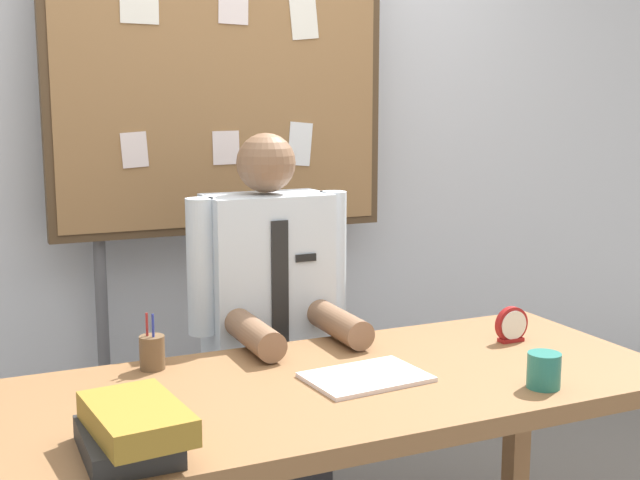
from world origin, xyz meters
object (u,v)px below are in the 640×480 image
object	(u,v)px
open_notebook	(366,377)
person	(269,352)
coffee_mug	(544,370)
pen_holder	(152,352)
desk	(348,409)
book_stack	(132,429)
desk_clock	(512,326)
bulletin_board	(222,89)

from	to	relation	value
open_notebook	person	bearing A→B (deg)	94.14
coffee_mug	pen_holder	xyz separation A→B (m)	(-0.89, 0.57, 0.00)
desk	book_stack	bearing A→B (deg)	-159.03
pen_holder	desk_clock	bearing A→B (deg)	-10.31
open_notebook	desk_clock	world-z (taller)	desk_clock
book_stack	pen_holder	bearing A→B (deg)	72.91
person	open_notebook	xyz separation A→B (m)	(0.04, -0.61, 0.10)
desk	pen_holder	bearing A→B (deg)	146.69
bulletin_board	coffee_mug	world-z (taller)	bulletin_board
pen_holder	coffee_mug	bearing A→B (deg)	-32.45
desk_clock	bulletin_board	bearing A→B (deg)	123.05
person	bulletin_board	bearing A→B (deg)	90.00
bulletin_board	coffee_mug	distance (m)	1.57
desk	book_stack	xyz separation A→B (m)	(-0.62, -0.24, 0.14)
book_stack	open_notebook	xyz separation A→B (m)	(0.67, 0.22, -0.05)
open_notebook	pen_holder	bearing A→B (deg)	147.42
person	desk	bearing A→B (deg)	-90.00
desk_clock	book_stack	bearing A→B (deg)	-164.47
open_notebook	coffee_mug	size ratio (longest dim) A/B	3.36
open_notebook	coffee_mug	xyz separation A→B (m)	(0.39, -0.25, 0.04)
desk_clock	coffee_mug	xyz separation A→B (m)	(-0.18, -0.37, -0.00)
person	open_notebook	distance (m)	0.62
pen_holder	book_stack	bearing A→B (deg)	-107.09
person	bulletin_board	size ratio (longest dim) A/B	0.65
desk	bulletin_board	size ratio (longest dim) A/B	0.85
open_notebook	book_stack	bearing A→B (deg)	-161.85
coffee_mug	bulletin_board	bearing A→B (deg)	108.26
book_stack	pen_holder	size ratio (longest dim) A/B	1.90
desk	bulletin_board	bearing A→B (deg)	90.00
desk	book_stack	size ratio (longest dim) A/B	5.85
desk	coffee_mug	bearing A→B (deg)	-31.53
person	desk_clock	size ratio (longest dim) A/B	12.31
bulletin_board	coffee_mug	xyz separation A→B (m)	(0.43, -1.32, -0.73)
bulletin_board	desk_clock	xyz separation A→B (m)	(0.61, -0.94, -0.73)
bulletin_board	pen_holder	world-z (taller)	bulletin_board
book_stack	desk	bearing A→B (deg)	20.97
person	book_stack	xyz separation A→B (m)	(-0.62, -0.83, 0.15)
desk	pen_holder	size ratio (longest dim) A/B	11.12
book_stack	desk_clock	xyz separation A→B (m)	(1.24, 0.34, -0.01)
person	book_stack	bearing A→B (deg)	-126.83
book_stack	coffee_mug	xyz separation A→B (m)	(1.06, -0.03, -0.01)
coffee_mug	pen_holder	size ratio (longest dim) A/B	0.58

